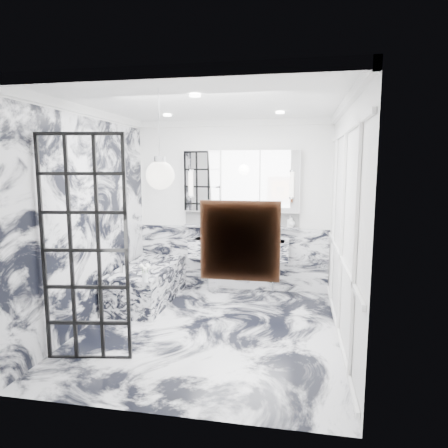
% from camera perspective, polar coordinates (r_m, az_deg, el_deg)
% --- Properties ---
extents(floor, '(3.60, 3.60, 0.00)m').
position_cam_1_polar(floor, '(5.26, -2.12, -14.79)').
color(floor, silver).
rests_on(floor, ground).
extents(ceiling, '(3.60, 3.60, 0.00)m').
position_cam_1_polar(ceiling, '(4.90, -2.31, 16.93)').
color(ceiling, white).
rests_on(ceiling, wall_back).
extents(wall_back, '(3.60, 0.00, 3.60)m').
position_cam_1_polar(wall_back, '(6.64, 1.21, 2.55)').
color(wall_back, white).
rests_on(wall_back, floor).
extents(wall_front, '(3.60, 0.00, 3.60)m').
position_cam_1_polar(wall_front, '(3.18, -9.38, -3.84)').
color(wall_front, white).
rests_on(wall_front, floor).
extents(wall_left, '(0.00, 3.60, 3.60)m').
position_cam_1_polar(wall_left, '(5.47, -18.80, 0.87)').
color(wall_left, white).
rests_on(wall_left, floor).
extents(wall_right, '(0.00, 3.60, 3.60)m').
position_cam_1_polar(wall_right, '(4.80, 16.77, -0.01)').
color(wall_right, white).
rests_on(wall_right, floor).
extents(marble_clad_back, '(3.18, 0.05, 1.05)m').
position_cam_1_polar(marble_clad_back, '(6.76, 1.15, -4.87)').
color(marble_clad_back, silver).
rests_on(marble_clad_back, floor).
extents(marble_clad_left, '(0.02, 3.56, 2.68)m').
position_cam_1_polar(marble_clad_left, '(5.47, -18.64, 0.25)').
color(marble_clad_left, silver).
rests_on(marble_clad_left, floor).
extents(panel_molding, '(0.03, 3.40, 2.30)m').
position_cam_1_polar(panel_molding, '(4.81, 16.48, -1.18)').
color(panel_molding, white).
rests_on(panel_molding, floor).
extents(soap_bottle_a, '(0.09, 0.09, 0.22)m').
position_cam_1_polar(soap_bottle_a, '(6.51, 5.74, 0.64)').
color(soap_bottle_a, '#8C5919').
rests_on(soap_bottle_a, ledge).
extents(soap_bottle_b, '(0.09, 0.09, 0.18)m').
position_cam_1_polar(soap_bottle_b, '(6.49, 9.42, 0.38)').
color(soap_bottle_b, '#4C4C51').
rests_on(soap_bottle_b, ledge).
extents(soap_bottle_c, '(0.15, 0.15, 0.15)m').
position_cam_1_polar(soap_bottle_c, '(6.50, 9.62, 0.24)').
color(soap_bottle_c, silver).
rests_on(soap_bottle_c, ledge).
extents(face_pot, '(0.14, 0.14, 0.14)m').
position_cam_1_polar(face_pot, '(6.56, 2.35, 0.41)').
color(face_pot, white).
rests_on(face_pot, ledge).
extents(amber_bottle, '(0.04, 0.04, 0.10)m').
position_cam_1_polar(amber_bottle, '(6.54, 4.12, 0.15)').
color(amber_bottle, '#8C5919').
rests_on(amber_bottle, ledge).
extents(flower_vase, '(0.08, 0.08, 0.12)m').
position_cam_1_polar(flower_vase, '(5.40, -11.20, -7.48)').
color(flower_vase, silver).
rests_on(flower_vase, bathtub).
extents(crittall_door, '(0.88, 0.18, 2.38)m').
position_cam_1_polar(crittall_door, '(4.42, -19.27, -3.56)').
color(crittall_door, black).
rests_on(crittall_door, floor).
extents(artwork, '(0.51, 0.05, 0.51)m').
position_cam_1_polar(artwork, '(3.05, 2.30, -2.40)').
color(artwork, '#C15F13').
rests_on(artwork, wall_front).
extents(pendant_light, '(0.26, 0.26, 0.26)m').
position_cam_1_polar(pendant_light, '(3.73, -9.12, 6.88)').
color(pendant_light, white).
rests_on(pendant_light, ceiling).
extents(trough_sink, '(1.60, 0.45, 0.30)m').
position_cam_1_polar(trough_sink, '(6.48, 2.15, -3.59)').
color(trough_sink, silver).
rests_on(trough_sink, wall_back).
extents(ledge, '(1.90, 0.14, 0.04)m').
position_cam_1_polar(ledge, '(6.58, 2.38, -0.40)').
color(ledge, silver).
rests_on(ledge, wall_back).
extents(subway_tile, '(1.90, 0.03, 0.23)m').
position_cam_1_polar(subway_tile, '(6.63, 2.46, 0.83)').
color(subway_tile, white).
rests_on(subway_tile, wall_back).
extents(mirror_cabinet, '(1.90, 0.16, 1.00)m').
position_cam_1_polar(mirror_cabinet, '(6.52, 2.42, 6.14)').
color(mirror_cabinet, white).
rests_on(mirror_cabinet, wall_back).
extents(sconce_left, '(0.07, 0.07, 0.40)m').
position_cam_1_polar(sconce_left, '(6.59, -4.80, 5.79)').
color(sconce_left, white).
rests_on(sconce_left, mirror_cabinet).
extents(sconce_right, '(0.07, 0.07, 0.40)m').
position_cam_1_polar(sconce_right, '(6.36, 9.67, 5.62)').
color(sconce_right, white).
rests_on(sconce_right, mirror_cabinet).
extents(bathtub, '(0.75, 1.65, 0.55)m').
position_cam_1_polar(bathtub, '(6.31, -10.90, -8.34)').
color(bathtub, silver).
rests_on(bathtub, floor).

